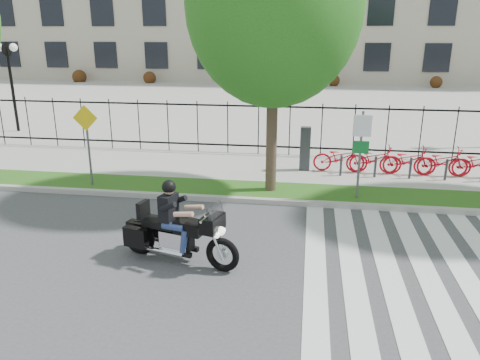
# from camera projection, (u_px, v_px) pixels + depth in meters

# --- Properties ---
(ground) EXTENTS (120.00, 120.00, 0.00)m
(ground) POSITION_uv_depth(u_px,v_px,m) (208.00, 271.00, 9.67)
(ground) COLOR #3E3E41
(ground) RESTS_ON ground
(curb) EXTENTS (60.00, 0.20, 0.15)m
(curb) POSITION_uv_depth(u_px,v_px,m) (238.00, 200.00, 13.51)
(curb) COLOR #9E9C94
(curb) RESTS_ON ground
(grass_verge) EXTENTS (60.00, 1.50, 0.15)m
(grass_verge) POSITION_uv_depth(u_px,v_px,m) (242.00, 190.00, 14.31)
(grass_verge) COLOR #224E13
(grass_verge) RESTS_ON ground
(sidewalk) EXTENTS (60.00, 3.50, 0.15)m
(sidewalk) POSITION_uv_depth(u_px,v_px,m) (253.00, 168.00, 16.66)
(sidewalk) COLOR #AAA79F
(sidewalk) RESTS_ON ground
(plaza) EXTENTS (80.00, 34.00, 0.10)m
(plaza) POSITION_uv_depth(u_px,v_px,m) (283.00, 100.00, 33.19)
(plaza) COLOR #AAA79F
(plaza) RESTS_ON ground
(crosswalk_stripes) EXTENTS (5.70, 8.00, 0.01)m
(crosswalk_stripes) POSITION_uv_depth(u_px,v_px,m) (453.00, 289.00, 8.99)
(crosswalk_stripes) COLOR silver
(crosswalk_stripes) RESTS_ON ground
(iron_fence) EXTENTS (30.00, 0.06, 2.00)m
(iron_fence) POSITION_uv_depth(u_px,v_px,m) (258.00, 128.00, 17.98)
(iron_fence) COLOR black
(iron_fence) RESTS_ON sidewalk
(lamp_post_left) EXTENTS (1.06, 0.70, 4.25)m
(lamp_post_left) POSITION_uv_depth(u_px,v_px,m) (9.00, 65.00, 21.69)
(lamp_post_left) COLOR black
(lamp_post_left) RESTS_ON ground
(street_tree_1) EXTENTS (4.83, 4.83, 8.05)m
(street_tree_1) POSITION_uv_depth(u_px,v_px,m) (274.00, 5.00, 12.56)
(street_tree_1) COLOR #3E2A22
(street_tree_1) RESTS_ON grass_verge
(bike_share_station) EXTENTS (8.88, 0.86, 1.50)m
(bike_share_station) POSITION_uv_depth(u_px,v_px,m) (440.00, 161.00, 15.37)
(bike_share_station) COLOR #2D2D33
(bike_share_station) RESTS_ON sidewalk
(sign_pole_regulatory) EXTENTS (0.50, 0.09, 2.50)m
(sign_pole_regulatory) POSITION_uv_depth(u_px,v_px,m) (361.00, 144.00, 12.97)
(sign_pole_regulatory) COLOR #59595B
(sign_pole_regulatory) RESTS_ON grass_verge
(sign_pole_warning) EXTENTS (0.78, 0.09, 2.49)m
(sign_pole_warning) POSITION_uv_depth(u_px,v_px,m) (87.00, 135.00, 14.12)
(sign_pole_warning) COLOR #59595B
(sign_pole_warning) RESTS_ON grass_verge
(motorcycle_rider) EXTENTS (2.77, 1.24, 2.18)m
(motorcycle_rider) POSITION_uv_depth(u_px,v_px,m) (177.00, 230.00, 9.86)
(motorcycle_rider) COLOR black
(motorcycle_rider) RESTS_ON ground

